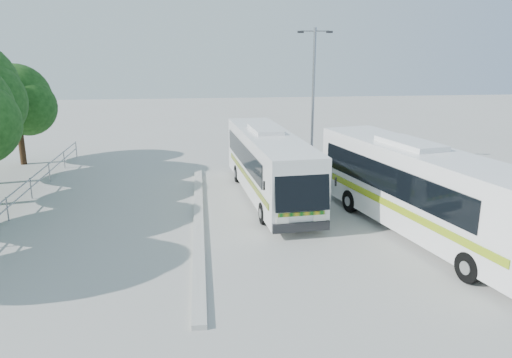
{
  "coord_description": "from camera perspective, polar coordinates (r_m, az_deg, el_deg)",
  "views": [
    {
      "loc": [
        -2.14,
        -17.2,
        6.98
      ],
      "look_at": [
        0.02,
        1.73,
        1.8
      ],
      "focal_mm": 35.0,
      "sensor_mm": 36.0,
      "label": 1
    }
  ],
  "objects": [
    {
      "name": "ground",
      "position": [
        18.68,
        0.55,
        -6.74
      ],
      "size": [
        100.0,
        100.0,
        0.0
      ],
      "primitive_type": "plane",
      "color": "#A2A29D",
      "rests_on": "ground"
    },
    {
      "name": "kerb_divider",
      "position": [
        20.4,
        -6.59,
        -4.69
      ],
      "size": [
        0.4,
        16.0,
        0.15
      ],
      "primitive_type": "cube",
      "color": "#B2B2AD",
      "rests_on": "ground"
    },
    {
      "name": "railing",
      "position": [
        23.45,
        -25.82,
        -1.79
      ],
      "size": [
        0.06,
        22.0,
        1.0
      ],
      "color": "gray",
      "rests_on": "ground"
    },
    {
      "name": "tree_far_e",
      "position": [
        32.4,
        -25.64,
        8.25
      ],
      "size": [
        4.54,
        4.28,
        5.92
      ],
      "color": "#382314",
      "rests_on": "ground"
    },
    {
      "name": "coach_main",
      "position": [
        23.02,
        1.53,
        1.79
      ],
      "size": [
        3.1,
        10.96,
        3.0
      ],
      "rotation": [
        0.0,
        0.0,
        0.09
      ],
      "color": "silver",
      "rests_on": "ground"
    },
    {
      "name": "coach_adjacent",
      "position": [
        19.39,
        18.59,
        -1.17
      ],
      "size": [
        4.97,
        11.94,
        3.25
      ],
      "rotation": [
        0.0,
        0.0,
        0.23
      ],
      "color": "white",
      "rests_on": "ground"
    },
    {
      "name": "lamppost",
      "position": [
        28.53,
        6.56,
        9.77
      ],
      "size": [
        1.92,
        0.39,
        7.85
      ],
      "rotation": [
        0.0,
        0.0,
        -0.11
      ],
      "color": "gray",
      "rests_on": "ground"
    }
  ]
}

